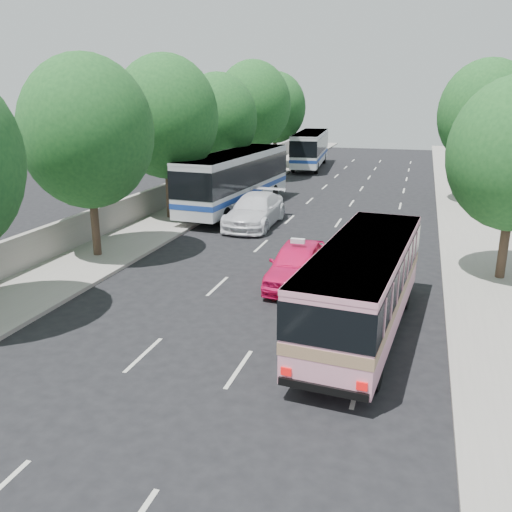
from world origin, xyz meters
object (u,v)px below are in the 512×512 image
at_px(pink_taxi, 297,264).
at_px(white_pickup, 255,210).
at_px(pink_bus, 363,280).
at_px(tour_coach_front, 236,176).
at_px(tour_coach_rear, 310,146).

relative_size(pink_taxi, white_pickup, 0.81).
relative_size(pink_bus, pink_taxi, 1.90).
relative_size(pink_bus, tour_coach_front, 0.75).
bearing_deg(pink_taxi, tour_coach_rear, 99.34).
xyz_separation_m(pink_taxi, tour_coach_rear, (-6.32, 33.72, 1.25)).
height_order(pink_taxi, tour_coach_front, tour_coach_front).
bearing_deg(tour_coach_rear, pink_bus, -81.12).
bearing_deg(tour_coach_rear, pink_taxi, -84.28).
height_order(pink_bus, white_pickup, pink_bus).
bearing_deg(tour_coach_front, white_pickup, -52.27).
xyz_separation_m(white_pickup, tour_coach_front, (-2.36, 3.60, 1.32)).
distance_m(pink_bus, tour_coach_front, 19.04).
height_order(white_pickup, tour_coach_front, tour_coach_front).
distance_m(pink_bus, pink_taxi, 5.03).
bearing_deg(pink_taxi, white_pickup, 115.37).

